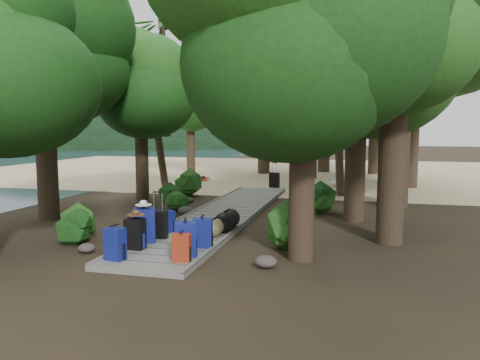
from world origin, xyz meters
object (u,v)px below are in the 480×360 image
(backpack_left_c, at_px, (144,223))
(backpack_left_d, at_px, (166,220))
(backpack_right_d, at_px, (204,234))
(lone_suitcase_on_sand, at_px, (274,180))
(backpack_right_c, at_px, (203,231))
(kayak, at_px, (201,178))
(sun_lounger, at_px, (339,180))
(backpack_left_b, at_px, (135,232))
(backpack_right_a, at_px, (182,246))
(backpack_left_a, at_px, (115,242))
(backpack_right_b, at_px, (185,237))
(duffel_right_khaki, at_px, (216,227))
(duffel_right_black, at_px, (227,220))
(suitcase_on_boardwalk, at_px, (158,224))

(backpack_left_c, xyz_separation_m, backpack_left_d, (0.04, 1.18, -0.14))
(backpack_right_d, bearing_deg, lone_suitcase_on_sand, 76.16)
(backpack_right_c, distance_m, lone_suitcase_on_sand, 11.25)
(backpack_right_c, distance_m, kayak, 13.49)
(backpack_left_c, relative_size, sun_lounger, 0.49)
(lone_suitcase_on_sand, xyz_separation_m, sun_lounger, (2.80, 1.39, -0.05))
(backpack_left_b, xyz_separation_m, backpack_right_d, (1.30, 0.76, -0.13))
(backpack_right_a, relative_size, kayak, 0.19)
(backpack_left_b, bearing_deg, backpack_right_a, -24.54)
(backpack_left_a, height_order, backpack_right_b, backpack_right_b)
(backpack_left_b, relative_size, backpack_left_d, 1.26)
(backpack_right_c, height_order, duffel_right_khaki, backpack_right_c)
(duffel_right_khaki, xyz_separation_m, duffel_right_black, (0.11, 0.62, 0.04))
(backpack_right_a, bearing_deg, suitcase_on_boardwalk, 118.42)
(backpack_left_a, bearing_deg, lone_suitcase_on_sand, 97.06)
(backpack_left_c, height_order, backpack_left_d, backpack_left_c)
(backpack_left_d, distance_m, backpack_right_d, 1.67)
(backpack_left_b, height_order, backpack_right_a, backpack_left_b)
(backpack_left_a, height_order, backpack_left_d, backpack_left_a)
(backpack_left_d, bearing_deg, backpack_left_a, -64.41)
(lone_suitcase_on_sand, bearing_deg, backpack_left_d, -84.14)
(backpack_left_d, xyz_separation_m, sun_lounger, (3.79, 11.38, -0.11))
(backpack_left_b, relative_size, duffel_right_black, 0.95)
(backpack_right_b, height_order, suitcase_on_boardwalk, backpack_right_b)
(backpack_left_a, xyz_separation_m, lone_suitcase_on_sand, (0.96, 12.60, -0.12))
(backpack_right_c, relative_size, duffel_right_khaki, 1.17)
(backpack_left_a, height_order, backpack_left_b, backpack_left_b)
(backpack_left_c, distance_m, kayak, 13.02)
(backpack_right_a, height_order, duffel_right_khaki, backpack_right_a)
(backpack_left_c, distance_m, backpack_left_d, 1.19)
(backpack_left_a, distance_m, backpack_left_d, 2.62)
(backpack_left_d, distance_m, backpack_right_a, 2.75)
(backpack_right_d, bearing_deg, backpack_right_a, -105.06)
(backpack_right_c, relative_size, sun_lounger, 0.40)
(backpack_left_c, xyz_separation_m, duffel_right_khaki, (1.36, 1.12, -0.24))
(backpack_left_b, bearing_deg, backpack_right_d, 31.24)
(duffel_right_khaki, distance_m, suitcase_on_boardwalk, 1.39)
(sun_lounger, bearing_deg, backpack_right_c, -83.09)
(backpack_left_b, distance_m, duffel_right_khaki, 2.15)
(suitcase_on_boardwalk, bearing_deg, lone_suitcase_on_sand, 73.87)
(suitcase_on_boardwalk, bearing_deg, duffel_right_khaki, 17.27)
(backpack_right_b, distance_m, backpack_right_d, 1.03)
(kayak, bearing_deg, duffel_right_black, -51.63)
(backpack_right_b, distance_m, duffel_right_khaki, 1.98)
(lone_suitcase_on_sand, bearing_deg, backpack_right_c, -76.45)
(backpack_right_d, bearing_deg, backpack_left_c, 171.26)
(backpack_left_c, height_order, backpack_right_a, backpack_left_c)
(backpack_left_d, bearing_deg, backpack_right_c, -16.89)
(backpack_right_b, xyz_separation_m, suitcase_on_boardwalk, (-1.18, 1.31, -0.06))
(backpack_left_a, height_order, backpack_left_c, backpack_left_c)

